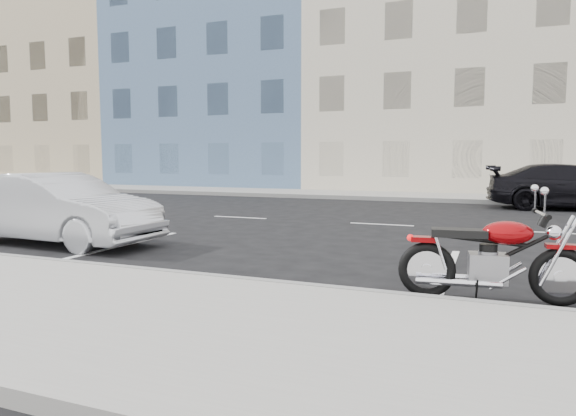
% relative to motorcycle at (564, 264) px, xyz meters
% --- Properties ---
extents(ground, '(120.00, 120.00, 0.00)m').
position_rel_motorcycle_xyz_m(ground, '(-1.35, 6.32, -0.49)').
color(ground, black).
rests_on(ground, ground).
extents(sidewalk_far, '(80.00, 3.40, 0.15)m').
position_rel_motorcycle_xyz_m(sidewalk_far, '(-6.35, 15.02, -0.42)').
color(sidewalk_far, gray).
rests_on(sidewalk_far, ground).
extents(curb_near, '(80.00, 0.12, 0.16)m').
position_rel_motorcycle_xyz_m(curb_near, '(-6.35, -0.68, -0.41)').
color(curb_near, gray).
rests_on(curb_near, ground).
extents(curb_far, '(80.00, 0.12, 0.16)m').
position_rel_motorcycle_xyz_m(curb_far, '(-6.35, 13.32, -0.41)').
color(curb_far, gray).
rests_on(curb_far, ground).
extents(bldg_far_west, '(12.00, 12.00, 12.00)m').
position_rel_motorcycle_xyz_m(bldg_far_west, '(-27.35, 22.62, 5.51)').
color(bldg_far_west, tan).
rests_on(bldg_far_west, ground).
extents(bldg_blue, '(12.00, 12.00, 13.00)m').
position_rel_motorcycle_xyz_m(bldg_blue, '(-15.35, 22.62, 6.01)').
color(bldg_blue, slate).
rests_on(bldg_blue, ground).
extents(bldg_cream, '(12.00, 12.00, 11.50)m').
position_rel_motorcycle_xyz_m(bldg_cream, '(-3.35, 22.62, 5.26)').
color(bldg_cream, beige).
rests_on(bldg_cream, ground).
extents(motorcycle, '(2.14, 0.71, 1.07)m').
position_rel_motorcycle_xyz_m(motorcycle, '(0.00, 0.00, 0.00)').
color(motorcycle, black).
rests_on(motorcycle, ground).
extents(sedan_silver, '(4.26, 1.64, 1.38)m').
position_rel_motorcycle_xyz_m(sedan_silver, '(-8.62, 1.10, 0.20)').
color(sedan_silver, '#B9BBC1').
rests_on(sedan_silver, ground).
extents(car_far, '(5.23, 2.49, 1.47)m').
position_rel_motorcycle_xyz_m(car_far, '(1.54, 12.27, 0.25)').
color(car_far, black).
rests_on(car_far, ground).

